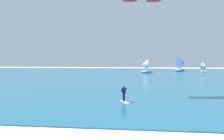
# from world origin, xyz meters

# --- Properties ---
(ocean) EXTENTS (160.00, 90.00, 0.10)m
(ocean) POSITION_xyz_m (0.00, 50.53, 0.05)
(ocean) COLOR #1E607F
(ocean) RESTS_ON ground
(shoreline_foam) EXTENTS (62.37, 1.97, 0.01)m
(shoreline_foam) POSITION_xyz_m (0.54, 5.37, 0.01)
(shoreline_foam) COLOR white
(shoreline_foam) RESTS_ON ground
(kitesurfer) EXTENTS (1.25, 2.02, 1.67)m
(kitesurfer) POSITION_xyz_m (2.16, 14.49, 0.70)
(kitesurfer) COLOR white
(kitesurfer) RESTS_ON ocean
(sailboat_trailing) EXTENTS (4.74, 4.24, 5.32)m
(sailboat_trailing) POSITION_xyz_m (18.20, 72.82, 2.54)
(sailboat_trailing) COLOR silver
(sailboat_trailing) RESTS_ON ocean
(sailboat_far_right) EXTENTS (4.00, 3.48, 4.53)m
(sailboat_far_right) POSITION_xyz_m (5.50, 62.35, 2.18)
(sailboat_far_right) COLOR silver
(sailboat_far_right) RESTS_ON ocean
(sailboat_far_left) EXTENTS (2.76, 3.10, 3.48)m
(sailboat_far_left) POSITION_xyz_m (24.76, 68.70, 1.69)
(sailboat_far_left) COLOR white
(sailboat_far_left) RESTS_ON ocean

